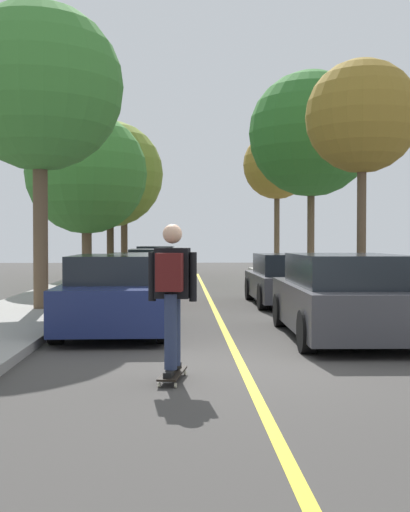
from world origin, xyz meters
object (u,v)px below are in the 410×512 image
object	(u,v)px
parked_car_left_nearest	(118,294)
street_tree_left_nearest	(40,88)
street_tree_right_near	(311,134)
skateboarder	(172,288)
parked_car_left_near	(138,278)
parked_car_right_nearest	(344,297)
street_tree_right_nearest	(362,117)
street_tree_left_far	(110,174)
street_tree_left_farthest	(124,193)
street_tree_right_far	(277,166)
parked_car_left_far	(150,267)
parked_car_left_farthest	(156,261)
parked_car_right_near	(288,280)
street_tree_left_near	(86,174)
skateboard	(173,374)

from	to	relation	value
parked_car_left_nearest	street_tree_left_nearest	distance (m)	5.54
street_tree_right_near	skateboarder	distance (m)	17.28
parked_car_left_nearest	parked_car_left_near	xyz separation A→B (m)	(0.00, 5.40, -0.03)
parked_car_right_nearest	street_tree_right_nearest	xyz separation A→B (m)	(2.00, 6.06, 4.21)
street_tree_left_far	street_tree_left_farthest	bearing A→B (deg)	90.00
parked_car_left_near	parked_car_right_nearest	bearing A→B (deg)	-58.79
street_tree_left_far	street_tree_right_far	world-z (taller)	street_tree_right_far
parked_car_left_near	parked_car_left_far	size ratio (longest dim) A/B	0.96
parked_car_left_farthest	street_tree_right_nearest	world-z (taller)	street_tree_right_nearest
parked_car_right_nearest	street_tree_right_near	size ratio (longest dim) A/B	0.57
parked_car_right_near	street_tree_left_near	distance (m)	8.46
street_tree_right_near	street_tree_right_far	size ratio (longest dim) A/B	1.11
parked_car_left_near	parked_car_right_near	distance (m)	4.00
street_tree_right_near	street_tree_left_nearest	bearing A→B (deg)	-131.65
parked_car_right_nearest	skateboard	xyz separation A→B (m)	(-2.87, -3.21, -0.62)
parked_car_right_nearest	parked_car_right_near	bearing A→B (deg)	89.98
street_tree_left_nearest	skateboard	distance (m)	9.14
parked_car_right_nearest	street_tree_right_far	distance (m)	21.77
parked_car_left_far	street_tree_right_near	world-z (taller)	street_tree_right_near
parked_car_left_far	street_tree_left_far	xyz separation A→B (m)	(-2.00, 4.79, 3.95)
skateboard	skateboarder	world-z (taller)	skateboarder
parked_car_left_near	street_tree_right_near	xyz separation A→B (m)	(5.94, 6.22, 4.91)
parked_car_left_farthest	street_tree_right_nearest	distance (m)	15.15
parked_car_left_far	street_tree_right_near	xyz separation A→B (m)	(5.94, -0.55, 4.90)
parked_car_right_near	skateboarder	distance (m)	9.52
street_tree_left_near	street_tree_left_farthest	distance (m)	14.21
street_tree_right_near	skateboard	bearing A→B (deg)	-107.00
parked_car_left_far	street_tree_left_nearest	bearing A→B (deg)	-101.90
parked_car_left_nearest	parked_car_left_far	size ratio (longest dim) A/B	0.96
skateboarder	parked_car_right_near	bearing A→B (deg)	72.38
parked_car_left_near	parked_car_right_nearest	size ratio (longest dim) A/B	1.00
parked_car_left_nearest	street_tree_left_near	xyz separation A→B (m)	(-2.00, 9.79, 3.22)
parked_car_left_near	skateboard	size ratio (longest dim) A/B	5.07
street_tree_left_far	street_tree_left_farthest	distance (m)	7.03
parked_car_left_farthest	street_tree_right_near	size ratio (longest dim) A/B	0.56
street_tree_left_far	skateboard	distance (m)	21.97
parked_car_left_far	street_tree_right_nearest	size ratio (longest dim) A/B	0.73
street_tree_left_nearest	parked_car_left_far	bearing A→B (deg)	78.10
parked_car_left_far	skateboarder	world-z (taller)	skateboarder
parked_car_left_farthest	street_tree_left_farthest	bearing A→B (deg)	109.17
parked_car_right_nearest	street_tree_right_near	xyz separation A→B (m)	(2.00, 12.72, 4.86)
street_tree_right_near	parked_car_left_nearest	bearing A→B (deg)	-117.06
street_tree_left_farthest	street_tree_right_far	world-z (taller)	street_tree_right_far
street_tree_left_farthest	parked_car_left_far	bearing A→B (deg)	-80.41
parked_car_left_far	skateboarder	size ratio (longest dim) A/B	2.60
parked_car_left_near	street_tree_left_nearest	distance (m)	5.56
parked_car_left_far	street_tree_right_nearest	world-z (taller)	street_tree_right_nearest
street_tree_right_far	parked_car_right_nearest	bearing A→B (deg)	-95.39
parked_car_left_farthest	skateboarder	size ratio (longest dim) A/B	2.49
parked_car_right_near	street_tree_left_near	bearing A→B (deg)	139.50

